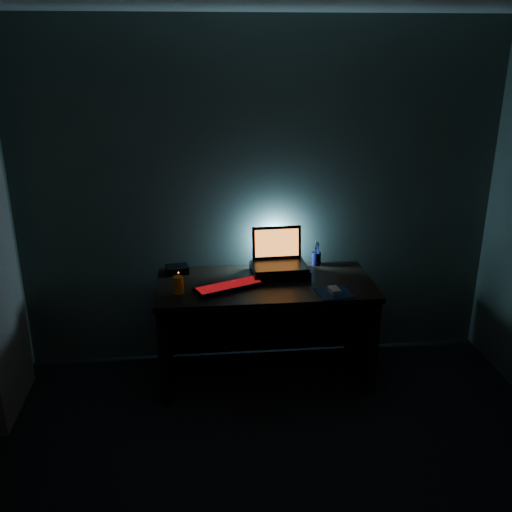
{
  "coord_description": "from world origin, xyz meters",
  "views": [
    {
      "loc": [
        -0.43,
        -2.01,
        2.29
      ],
      "look_at": [
        -0.07,
        1.57,
        0.97
      ],
      "focal_mm": 40.0,
      "sensor_mm": 36.0,
      "label": 1
    }
  ],
  "objects_px": {
    "laptop": "(278,256)",
    "router": "(177,269)",
    "pen_cup": "(316,258)",
    "keyboard": "(229,287)",
    "mouse": "(334,290)",
    "juice_glass": "(179,285)"
  },
  "relations": [
    {
      "from": "laptop",
      "to": "router",
      "type": "bearing_deg",
      "value": 173.7
    },
    {
      "from": "juice_glass",
      "to": "pen_cup",
      "type": "bearing_deg",
      "value": 22.69
    },
    {
      "from": "mouse",
      "to": "pen_cup",
      "type": "height_order",
      "value": "pen_cup"
    },
    {
      "from": "pen_cup",
      "to": "router",
      "type": "relative_size",
      "value": 0.56
    },
    {
      "from": "pen_cup",
      "to": "router",
      "type": "bearing_deg",
      "value": -176.6
    },
    {
      "from": "keyboard",
      "to": "mouse",
      "type": "distance_m",
      "value": 0.71
    },
    {
      "from": "keyboard",
      "to": "juice_glass",
      "type": "bearing_deg",
      "value": 163.76
    },
    {
      "from": "mouse",
      "to": "pen_cup",
      "type": "distance_m",
      "value": 0.53
    },
    {
      "from": "pen_cup",
      "to": "mouse",
      "type": "bearing_deg",
      "value": -88.25
    },
    {
      "from": "juice_glass",
      "to": "router",
      "type": "height_order",
      "value": "juice_glass"
    },
    {
      "from": "laptop",
      "to": "router",
      "type": "height_order",
      "value": "laptop"
    },
    {
      "from": "juice_glass",
      "to": "router",
      "type": "xyz_separation_m",
      "value": [
        -0.02,
        0.36,
        -0.03
      ]
    },
    {
      "from": "laptop",
      "to": "juice_glass",
      "type": "distance_m",
      "value": 0.78
    },
    {
      "from": "keyboard",
      "to": "juice_glass",
      "type": "distance_m",
      "value": 0.34
    },
    {
      "from": "keyboard",
      "to": "mouse",
      "type": "height_order",
      "value": "mouse"
    },
    {
      "from": "router",
      "to": "mouse",
      "type": "bearing_deg",
      "value": -33.34
    },
    {
      "from": "router",
      "to": "laptop",
      "type": "bearing_deg",
      "value": -13.5
    },
    {
      "from": "laptop",
      "to": "keyboard",
      "type": "distance_m",
      "value": 0.47
    },
    {
      "from": "keyboard",
      "to": "pen_cup",
      "type": "relative_size",
      "value": 4.93
    },
    {
      "from": "keyboard",
      "to": "mouse",
      "type": "xyz_separation_m",
      "value": [
        0.7,
        -0.15,
        0.01
      ]
    },
    {
      "from": "mouse",
      "to": "router",
      "type": "xyz_separation_m",
      "value": [
        -1.05,
        0.47,
        0.01
      ]
    },
    {
      "from": "pen_cup",
      "to": "keyboard",
      "type": "bearing_deg",
      "value": -150.64
    }
  ]
}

